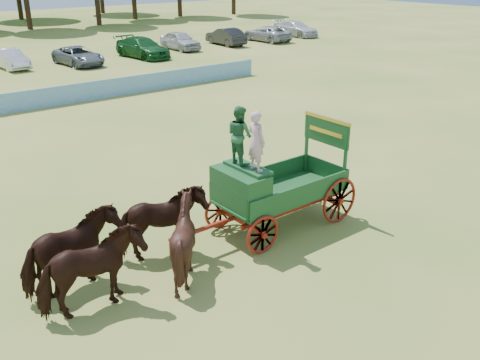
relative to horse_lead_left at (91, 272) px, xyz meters
name	(u,v)px	position (x,y,z in m)	size (l,w,h in m)	color
ground	(320,209)	(7.80, 0.53, -0.99)	(160.00, 160.00, 0.00)	#A8974B
horse_lead_left	(91,272)	(0.00, 0.00, 0.00)	(1.07, 2.34, 1.98)	black
horse_lead_right	(72,252)	(0.00, 1.10, 0.00)	(1.07, 2.34, 1.98)	black
horse_wheel_left	(184,239)	(2.40, 0.00, 0.00)	(1.60, 1.80, 1.98)	black
horse_wheel_right	(161,223)	(2.40, 1.10, 0.00)	(1.07, 2.34, 1.98)	black
farm_dray	(261,178)	(5.35, 0.58, 0.68)	(6.00, 2.00, 3.76)	maroon
sponsor_banner	(68,94)	(6.80, 18.53, -0.46)	(26.00, 0.08, 1.05)	#1D639F
parked_cars	(54,55)	(10.54, 30.47, -0.24)	(56.80, 7.74, 1.59)	silver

